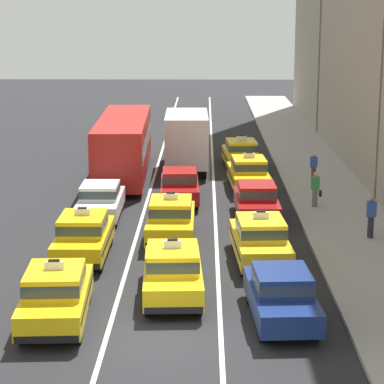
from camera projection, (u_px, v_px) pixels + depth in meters
The scene contains 21 objects.
ground_plane at pixel (163, 340), 21.96m from camera, with size 160.00×160.00×0.00m, color #232326.
lane_stripe_left_center at pixel (152, 183), 41.46m from camera, with size 0.14×80.00×0.01m, color silver.
lane_stripe_center_right at pixel (214, 183), 41.41m from camera, with size 0.14×80.00×0.01m, color silver.
sidewalk_curb at pixel (337, 206), 36.43m from camera, with size 4.00×90.00×0.15m, color #9E9993.
taxi_left_nearest at pixel (56, 294), 23.00m from camera, with size 2.07×4.65×1.96m.
taxi_left_second at pixel (83, 235), 28.88m from camera, with size 1.85×4.57×1.96m.
sedan_left_third at pixel (100, 200), 34.27m from camera, with size 1.81×4.32×1.58m.
bus_left_fourth at pixel (124, 143), 42.60m from camera, with size 2.84×11.27×3.22m.
taxi_center_nearest at pixel (173, 271), 25.01m from camera, with size 2.02×4.64×1.96m.
taxi_center_second at pixel (171, 218), 31.20m from camera, with size 1.82×4.56×1.96m.
sedan_center_third at pixel (180, 185), 37.14m from camera, with size 1.92×4.36×1.58m.
box_truck_center_fourth at pixel (187, 138), 44.49m from camera, with size 2.40×7.00×3.27m.
taxi_center_fifth at pixel (187, 134), 51.91m from camera, with size 2.00×4.63×1.96m.
sedan_right_nearest at pixel (281, 294), 23.10m from camera, with size 2.03×4.40×1.58m.
taxi_right_second at pixel (260, 239), 28.42m from camera, with size 2.06×4.65×1.96m.
sedan_right_third at pixel (257, 200), 34.26m from camera, with size 1.84×4.33×1.58m.
taxi_right_fourth at pixel (249, 173), 39.66m from camera, with size 2.06×4.65×1.96m.
taxi_right_fifth at pixel (241, 154), 44.83m from camera, with size 2.10×4.67×1.96m.
pedestrian_near_crosswalk at pixel (314, 167), 40.79m from camera, with size 0.36×0.24×1.55m.
pedestrian_by_storefront at pixel (371, 217), 30.95m from camera, with size 0.36×0.24×1.69m.
pedestrian_trailing at pixel (315, 189), 35.82m from camera, with size 0.47×0.24×1.59m.
Camera 1 is at (1.13, -20.43, 9.02)m, focal length 74.28 mm.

